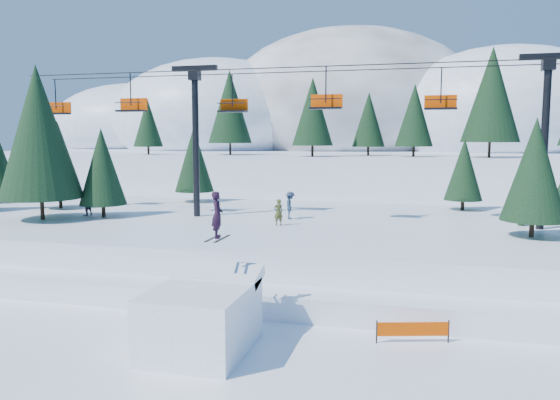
% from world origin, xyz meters
% --- Properties ---
extents(ground, '(160.00, 160.00, 0.00)m').
position_xyz_m(ground, '(0.00, 0.00, 0.00)').
color(ground, white).
rests_on(ground, ground).
extents(mid_shelf, '(70.00, 22.00, 2.50)m').
position_xyz_m(mid_shelf, '(0.00, 18.00, 1.25)').
color(mid_shelf, white).
rests_on(mid_shelf, ground).
extents(berm, '(70.00, 6.00, 1.10)m').
position_xyz_m(berm, '(0.00, 8.00, 0.55)').
color(berm, white).
rests_on(berm, ground).
extents(mountain_ridge, '(119.00, 60.60, 26.46)m').
position_xyz_m(mountain_ridge, '(-5.08, 73.35, 9.64)').
color(mountain_ridge, white).
rests_on(mountain_ridge, ground).
extents(jump_kicker, '(3.52, 4.79, 5.83)m').
position_xyz_m(jump_kicker, '(-1.82, 1.41, 1.32)').
color(jump_kicker, white).
rests_on(jump_kicker, ground).
extents(chairlift, '(46.80, 3.21, 10.28)m').
position_xyz_m(chairlift, '(0.57, 18.05, 9.32)').
color(chairlift, black).
rests_on(chairlift, mid_shelf).
extents(conifer_stand, '(60.94, 16.42, 10.19)m').
position_xyz_m(conifer_stand, '(0.04, 18.09, 6.90)').
color(conifer_stand, black).
rests_on(conifer_stand, mid_shelf).
extents(distant_skiers, '(29.66, 4.48, 1.84)m').
position_xyz_m(distant_skiers, '(-3.19, 17.68, 3.39)').
color(distant_skiers, '#4B4D1F').
rests_on(distant_skiers, mid_shelf).
extents(banner_near, '(2.76, 0.81, 0.90)m').
position_xyz_m(banner_near, '(5.83, 4.01, 0.54)').
color(banner_near, black).
rests_on(banner_near, ground).
extents(banner_far, '(2.62, 1.20, 0.90)m').
position_xyz_m(banner_far, '(9.03, 6.66, 0.54)').
color(banner_far, black).
rests_on(banner_far, ground).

